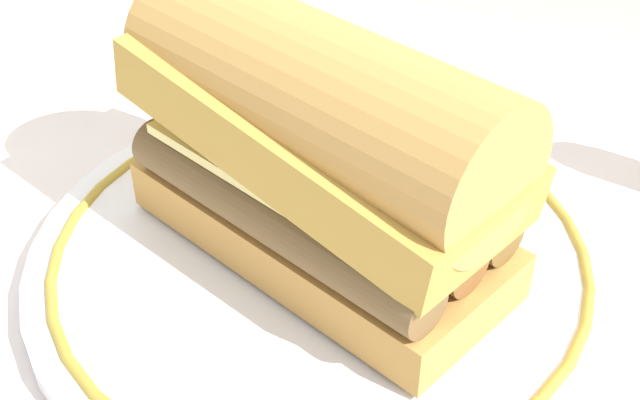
% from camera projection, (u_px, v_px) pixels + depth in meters
% --- Properties ---
extents(ground_plane, '(1.50, 1.50, 0.00)m').
position_uv_depth(ground_plane, '(333.00, 319.00, 0.43)').
color(ground_plane, silver).
extents(plate, '(0.30, 0.30, 0.01)m').
position_uv_depth(plate, '(320.00, 257.00, 0.45)').
color(plate, white).
rests_on(plate, ground_plane).
extents(sausage_sandwich, '(0.21, 0.15, 0.12)m').
position_uv_depth(sausage_sandwich, '(320.00, 145.00, 0.41)').
color(sausage_sandwich, '#C58D43').
rests_on(sausage_sandwich, plate).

